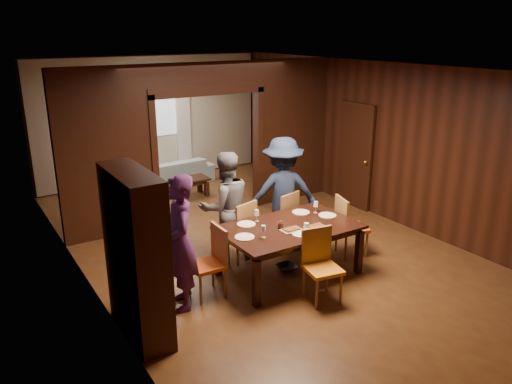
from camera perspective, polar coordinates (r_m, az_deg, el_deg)
floor at (r=8.53m, az=-0.22°, el=-5.76°), size 9.00×9.00×0.00m
ceiling at (r=7.82m, az=-0.25°, el=14.06°), size 5.50×9.00×0.02m
room_walls at (r=9.65m, az=-6.23°, el=6.38°), size 5.52×9.01×2.90m
person_purple at (r=6.39m, az=-8.68°, el=-5.79°), size 0.58×0.74×1.78m
person_grey at (r=7.62m, az=-3.53°, el=-1.76°), size 0.91×0.75×1.74m
person_navy at (r=8.14m, az=3.05°, el=-0.07°), size 1.35×1.06×1.83m
sofa at (r=11.73m, az=-9.80°, el=2.23°), size 2.04×0.92×0.58m
serving_bowl at (r=7.30m, az=3.65°, el=-3.28°), size 0.30×0.30×0.07m
dining_table at (r=7.36m, az=3.77°, el=-6.63°), size 1.95×1.21×0.76m
coffee_table at (r=10.85m, az=-7.57°, el=0.53°), size 0.80×0.50×0.40m
chair_left at (r=6.76m, az=-5.69°, el=-8.06°), size 0.45×0.45×0.97m
chair_right at (r=8.07m, az=10.94°, el=-3.83°), size 0.55×0.55×0.97m
chair_far_l at (r=7.77m, az=-2.16°, el=-4.35°), size 0.54×0.54×0.97m
chair_far_r at (r=8.21m, az=2.76°, el=-3.11°), size 0.54×0.54×0.97m
chair_near at (r=6.67m, az=7.66°, el=-8.50°), size 0.51×0.51×0.97m
hutch at (r=5.90m, az=-13.53°, el=-7.07°), size 0.40×1.20×2.00m
door_right at (r=10.16m, az=11.28°, el=4.09°), size 0.06×0.90×2.10m
window_far at (r=11.93m, az=-11.80°, el=9.32°), size 1.20×0.03×1.30m
curtain_left at (r=11.73m, az=-15.03°, el=6.70°), size 0.35×0.06×2.40m
curtain_right at (r=12.25m, az=-8.30°, el=7.60°), size 0.35×0.06×2.40m
plate_left at (r=6.81m, az=-1.31°, el=-5.16°), size 0.27×0.27×0.01m
plate_far_l at (r=7.24m, az=-1.13°, el=-3.68°), size 0.27×0.27×0.01m
plate_far_r at (r=7.73m, az=5.15°, el=-2.31°), size 0.27×0.27×0.01m
plate_right at (r=7.65m, az=8.16°, el=-2.65°), size 0.27×0.27×0.01m
plate_near at (r=6.94m, az=5.22°, el=-4.78°), size 0.27×0.27×0.01m
platter_a at (r=7.04m, az=4.08°, el=-4.29°), size 0.30×0.20×0.04m
platter_b at (r=7.17m, az=6.81°, el=-3.93°), size 0.30×0.20×0.04m
wineglass_left at (r=6.76m, az=0.83°, el=-4.55°), size 0.08×0.08×0.18m
wineglass_far at (r=7.33m, az=0.08°, el=-2.71°), size 0.08×0.08×0.18m
wineglass_right at (r=7.73m, az=6.84°, el=-1.72°), size 0.08×0.08×0.18m
tumbler at (r=6.98m, az=5.78°, el=-4.07°), size 0.07×0.07×0.14m
condiment_jar at (r=7.09m, az=2.82°, el=-3.79°), size 0.08×0.08×0.11m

